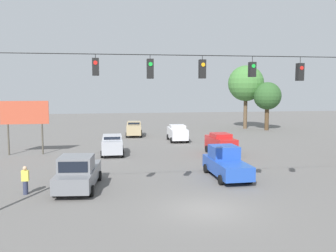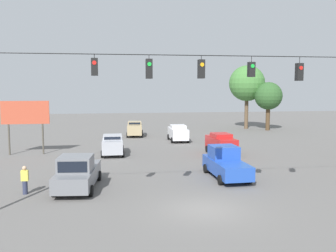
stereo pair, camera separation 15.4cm
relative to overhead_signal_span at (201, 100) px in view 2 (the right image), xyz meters
The scene contains 15 objects.
ground_plane 5.56m from the overhead_signal_span, 90.75° to the left, with size 140.00×140.00×0.00m, color #605E5B.
overhead_signal_span is the anchor object (origin of this frame).
sedan_white_oncoming_deep 23.46m from the overhead_signal_span, 97.38° to the right, with size 2.04×4.23×1.85m.
sedan_tan_withflow_deep 28.24m from the overhead_signal_span, 86.64° to the right, with size 2.24×4.09×1.87m.
pickup_truck_grey_parked_shoulder 9.02m from the overhead_signal_span, 31.92° to the right, with size 2.70×5.74×2.12m.
sedan_silver_withflow_far 16.64m from the overhead_signal_span, 73.83° to the right, with size 2.08×4.31×1.83m.
pickup_truck_blue_crossing_near 7.79m from the overhead_signal_span, 119.67° to the right, with size 2.26×5.25×2.12m.
sedan_red_oncoming_far 15.59m from the overhead_signal_span, 110.98° to the right, with size 2.14×4.28×1.95m.
traffic_cone_nearest 9.14m from the overhead_signal_span, 28.29° to the right, with size 0.35×0.35×0.58m, color orange.
traffic_cone_second 10.15m from the overhead_signal_span, 41.87° to the right, with size 0.35×0.35×0.58m, color orange.
traffic_cone_third 11.86m from the overhead_signal_span, 52.69° to the right, with size 0.35×0.35×0.58m, color orange.
roadside_billboard 20.79m from the overhead_signal_span, 53.68° to the right, with size 4.23×0.16×4.91m.
pedestrian 11.16m from the overhead_signal_span, 19.62° to the right, with size 0.40×0.28×1.66m.
tree_horizon_left 37.17m from the overhead_signal_span, 114.15° to the right, with size 5.22×5.22×9.28m.
tree_horizon_right 36.01m from the overhead_signal_span, 119.07° to the right, with size 3.90×3.90×6.83m.
Camera 2 is at (4.59, 17.88, 6.20)m, focal length 40.00 mm.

